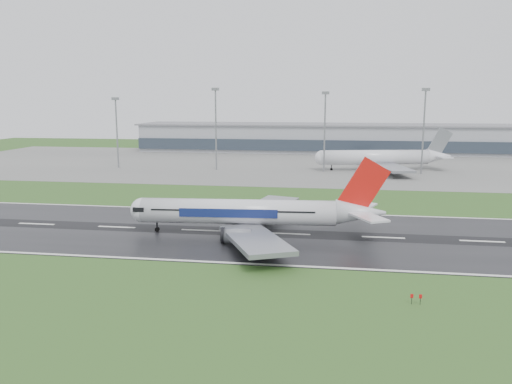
# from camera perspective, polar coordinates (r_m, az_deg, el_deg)

# --- Properties ---
(ground) EXTENTS (520.00, 520.00, 0.00)m
(ground) POSITION_cam_1_polar(r_m,az_deg,el_deg) (111.95, 14.09, -5.01)
(ground) COLOR #294F1D
(ground) RESTS_ON ground
(runway) EXTENTS (400.00, 45.00, 0.10)m
(runway) POSITION_cam_1_polar(r_m,az_deg,el_deg) (111.94, 14.10, -4.99)
(runway) COLOR black
(runway) RESTS_ON ground
(apron) EXTENTS (400.00, 130.00, 0.08)m
(apron) POSITION_cam_1_polar(r_m,az_deg,el_deg) (234.64, 11.32, 2.98)
(apron) COLOR slate
(apron) RESTS_ON ground
(terminal) EXTENTS (240.00, 36.00, 15.00)m
(terminal) POSITION_cam_1_polar(r_m,az_deg,el_deg) (293.59, 10.86, 5.88)
(terminal) COLOR gray
(terminal) RESTS_ON ground
(main_airliner) EXTENTS (59.05, 56.58, 16.41)m
(main_airliner) POSITION_cam_1_polar(r_m,az_deg,el_deg) (109.72, -0.02, -0.55)
(main_airliner) COLOR silver
(main_airliner) RESTS_ON runway
(parked_airliner) EXTENTS (69.08, 65.96, 17.26)m
(parked_airliner) POSITION_cam_1_polar(r_m,az_deg,el_deg) (218.80, 13.87, 4.66)
(parked_airliner) COLOR silver
(parked_airliner) RESTS_ON apron
(floodmast_0) EXTENTS (0.64, 0.64, 28.99)m
(floodmast_0) POSITION_cam_1_polar(r_m,az_deg,el_deg) (227.60, -15.33, 6.26)
(floodmast_0) COLOR gray
(floodmast_0) RESTS_ON ground
(floodmast_1) EXTENTS (0.64, 0.64, 32.83)m
(floodmast_1) POSITION_cam_1_polar(r_m,az_deg,el_deg) (213.57, -4.52, 6.87)
(floodmast_1) COLOR gray
(floodmast_1) RESTS_ON ground
(floodmast_2) EXTENTS (0.64, 0.64, 31.22)m
(floodmast_2) POSITION_cam_1_polar(r_m,az_deg,el_deg) (208.06, 7.71, 6.50)
(floodmast_2) COLOR gray
(floodmast_2) RESTS_ON ground
(floodmast_3) EXTENTS (0.64, 0.64, 32.44)m
(floodmast_3) POSITION_cam_1_polar(r_m,az_deg,el_deg) (210.88, 18.27, 6.29)
(floodmast_3) COLOR gray
(floodmast_3) RESTS_ON ground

